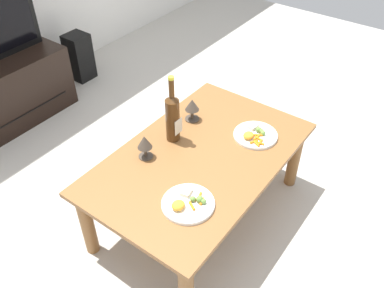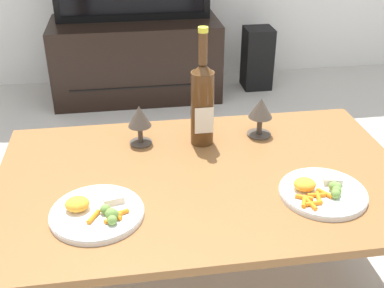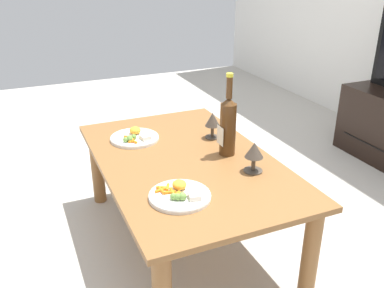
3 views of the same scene
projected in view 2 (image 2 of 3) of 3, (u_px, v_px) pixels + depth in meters
ground_plane at (202, 286)px, 1.64m from camera, size 6.40×6.40×0.00m
dining_table at (203, 195)px, 1.46m from camera, size 1.22×0.76×0.45m
tv_stand at (136, 59)px, 2.99m from camera, size 1.02×0.49×0.48m
floor_speaker at (257, 58)px, 3.12m from camera, size 0.18×0.18×0.40m
wine_bottle at (202, 101)px, 1.52m from camera, size 0.08×0.08×0.39m
goblet_left at (139, 119)px, 1.54m from camera, size 0.08×0.08×0.14m
goblet_right at (261, 111)px, 1.60m from camera, size 0.08×0.08×0.14m
dinner_plate_left at (97, 212)px, 1.24m from camera, size 0.25×0.25×0.05m
dinner_plate_right at (322, 191)px, 1.32m from camera, size 0.24×0.24×0.05m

